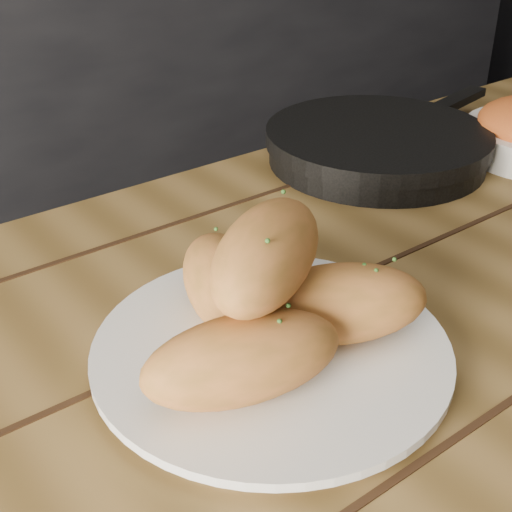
% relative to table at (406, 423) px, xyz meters
% --- Properties ---
extents(table, '(1.49, 0.83, 0.75)m').
position_rel_table_xyz_m(table, '(0.00, 0.00, 0.00)').
color(table, brown).
rests_on(table, ground).
extents(plate, '(0.29, 0.29, 0.02)m').
position_rel_table_xyz_m(plate, '(-0.12, 0.05, 0.11)').
color(plate, white).
rests_on(plate, table).
extents(bread_rolls, '(0.26, 0.22, 0.12)m').
position_rel_table_xyz_m(bread_rolls, '(-0.13, 0.04, 0.17)').
color(bread_rolls, '#C16E35').
rests_on(bread_rolls, plate).
extents(skillet, '(0.42, 0.29, 0.05)m').
position_rel_table_xyz_m(skillet, '(0.25, 0.29, 0.13)').
color(skillet, black).
rests_on(skillet, table).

